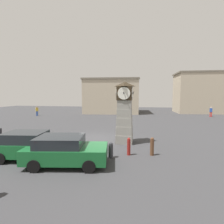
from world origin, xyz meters
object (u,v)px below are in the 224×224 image
object	(u,v)px
car_by_building	(65,150)
clock_tower	(125,113)
car_near_tower	(30,145)
pedestrian_by_cars	(37,110)
pedestrian_near_bench	(211,111)
bollard_near_tower	(152,146)
bollard_mid_row	(129,146)
bollard_far_row	(111,150)

from	to	relation	value
car_by_building	clock_tower	bearing A→B (deg)	61.56
car_near_tower	pedestrian_by_cars	distance (m)	22.77
car_near_tower	pedestrian_near_bench	bearing A→B (deg)	52.11
pedestrian_by_cars	car_near_tower	bearing A→B (deg)	-57.92
clock_tower	pedestrian_by_cars	distance (m)	22.76
clock_tower	bollard_near_tower	bearing A→B (deg)	-52.62
car_near_tower	car_by_building	xyz separation A→B (m)	(2.44, -0.49, -0.01)
bollard_near_tower	pedestrian_near_bench	distance (m)	23.91
bollard_near_tower	car_by_building	size ratio (longest dim) A/B	0.25
bollard_near_tower	bollard_mid_row	xyz separation A→B (m)	(-1.42, -0.20, -0.02)
bollard_near_tower	pedestrian_near_bench	xyz separation A→B (m)	(10.91, 21.27, 0.40)
bollard_near_tower	car_near_tower	size ratio (longest dim) A/B	0.26
pedestrian_by_cars	bollard_near_tower	bearing A→B (deg)	-42.32
clock_tower	bollard_near_tower	xyz separation A→B (m)	(1.98, -2.59, -1.74)
bollard_far_row	car_near_tower	distance (m)	4.75
pedestrian_by_cars	clock_tower	bearing A→B (deg)	-40.85
bollard_far_row	car_by_building	world-z (taller)	car_by_building
bollard_far_row	bollard_mid_row	bearing A→B (deg)	32.34
bollard_far_row	car_near_tower	world-z (taller)	car_near_tower
clock_tower	pedestrian_near_bench	bearing A→B (deg)	55.40
bollard_mid_row	pedestrian_by_cars	bearing A→B (deg)	135.15
car_by_building	pedestrian_near_bench	size ratio (longest dim) A/B	2.67
bollard_mid_row	bollard_far_row	bearing A→B (deg)	-147.66
bollard_mid_row	car_by_building	distance (m)	3.86
pedestrian_by_cars	bollard_mid_row	bearing A→B (deg)	-44.85
bollard_near_tower	car_near_tower	bearing A→B (deg)	-165.45
bollard_mid_row	bollard_far_row	distance (m)	1.21
pedestrian_near_bench	bollard_far_row	bearing A→B (deg)	-121.11
clock_tower	bollard_mid_row	xyz separation A→B (m)	(0.56, -2.79, -1.75)
clock_tower	car_near_tower	xyz separation A→B (m)	(-5.10, -4.43, -1.50)
clock_tower	car_by_building	size ratio (longest dim) A/B	1.04
pedestrian_by_cars	bollard_far_row	bearing A→B (deg)	-47.58
bollard_far_row	pedestrian_by_cars	world-z (taller)	pedestrian_by_cars
bollard_near_tower	bollard_far_row	bearing A→B (deg)	-160.86
clock_tower	bollard_mid_row	bearing A→B (deg)	-78.71
bollard_far_row	pedestrian_by_cars	distance (m)	24.80
bollard_mid_row	bollard_near_tower	bearing A→B (deg)	8.07
pedestrian_near_bench	pedestrian_by_cars	size ratio (longest dim) A/B	1.00
bollard_far_row	pedestrian_near_bench	distance (m)	25.84
clock_tower	pedestrian_by_cars	xyz separation A→B (m)	(-17.19, 14.86, -1.34)
bollard_near_tower	pedestrian_by_cars	world-z (taller)	pedestrian_by_cars
clock_tower	pedestrian_by_cars	size ratio (longest dim) A/B	2.80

